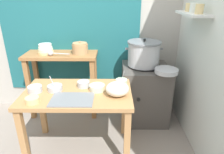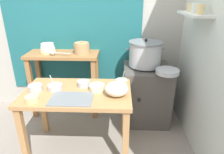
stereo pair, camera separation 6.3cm
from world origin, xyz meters
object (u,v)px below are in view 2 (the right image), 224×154
object	(u,v)px
plastic_bag	(117,89)
prep_bowl_5	(122,81)
back_shelf_table	(64,69)
wide_pan	(167,71)
bowl_stack_enamel	(48,49)
prep_bowl_4	(97,87)
prep_bowl_1	(32,99)
prep_bowl_2	(84,83)
stove_block	(146,93)
serving_tray	(71,99)
prep_table	(78,101)
prep_bowl_0	(35,88)
clay_pot	(81,48)
prep_bowl_3	(55,87)
ladle	(53,53)
steamer_pot	(145,54)

from	to	relation	value
plastic_bag	prep_bowl_5	xyz separation A→B (m)	(0.05, 0.28, -0.04)
back_shelf_table	wide_pan	distance (m)	1.38
bowl_stack_enamel	prep_bowl_4	xyz separation A→B (m)	(0.73, -0.73, -0.21)
prep_bowl_1	prep_bowl_2	bearing A→B (deg)	39.06
back_shelf_table	prep_bowl_1	xyz separation A→B (m)	(-0.04, -0.98, 0.07)
stove_block	wide_pan	bearing A→B (deg)	-52.55
serving_tray	prep_bowl_1	bearing A→B (deg)	-171.57
prep_table	prep_bowl_0	distance (m)	0.45
clay_pot	serving_tray	distance (m)	0.96
bowl_stack_enamel	prep_bowl_3	size ratio (longest dim) A/B	1.26
clay_pot	prep_bowl_2	size ratio (longest dim) A/B	1.59
wide_pan	clay_pot	bearing A→B (deg)	160.13
bowl_stack_enamel	wide_pan	size ratio (longest dim) A/B	0.75
back_shelf_table	ladle	xyz separation A→B (m)	(-0.09, -0.10, 0.26)
back_shelf_table	ladle	bearing A→B (deg)	-132.08
plastic_bag	prep_bowl_2	bearing A→B (deg)	150.79
bowl_stack_enamel	prep_bowl_2	world-z (taller)	bowl_stack_enamel
bowl_stack_enamel	prep_bowl_3	world-z (taller)	bowl_stack_enamel
back_shelf_table	bowl_stack_enamel	xyz separation A→B (m)	(-0.19, 0.00, 0.28)
plastic_bag	back_shelf_table	bearing A→B (deg)	131.47
prep_bowl_1	prep_bowl_2	xyz separation A→B (m)	(0.42, 0.34, 0.00)
prep_bowl_2	prep_bowl_5	distance (m)	0.42
prep_bowl_2	clay_pot	bearing A→B (deg)	101.04
stove_block	ladle	distance (m)	1.34
prep_bowl_1	back_shelf_table	bearing A→B (deg)	87.86
stove_block	bowl_stack_enamel	bearing A→B (deg)	174.33
bowl_stack_enamel	serving_tray	bearing A→B (deg)	-61.26
bowl_stack_enamel	prep_bowl_5	bearing A→B (deg)	-29.43
plastic_bag	prep_bowl_5	world-z (taller)	prep_bowl_5
prep_bowl_4	prep_bowl_5	bearing A→B (deg)	33.55
prep_bowl_0	prep_table	bearing A→B (deg)	0.77
prep_table	prep_bowl_2	world-z (taller)	prep_bowl_2
back_shelf_table	clay_pot	size ratio (longest dim) A/B	4.64
stove_block	prep_bowl_4	world-z (taller)	same
prep_table	serving_tray	bearing A→B (deg)	-96.25
stove_block	clay_pot	world-z (taller)	clay_pot
plastic_bag	serving_tray	bearing A→B (deg)	-168.03
steamer_pot	prep_bowl_1	bearing A→B (deg)	-142.22
prep_bowl_3	prep_bowl_4	xyz separation A→B (m)	(0.43, 0.01, 0.00)
bowl_stack_enamel	ladle	xyz separation A→B (m)	(0.10, -0.10, -0.02)
plastic_bag	prep_bowl_3	size ratio (longest dim) A/B	1.41
prep_bowl_5	prep_bowl_4	bearing A→B (deg)	-146.45
prep_bowl_2	ladle	bearing A→B (deg)	131.52
plastic_bag	prep_bowl_1	xyz separation A→B (m)	(-0.78, -0.14, -0.04)
prep_bowl_2	prep_bowl_4	bearing A→B (deg)	-29.40
stove_block	prep_table	bearing A→B (deg)	-141.54
prep_table	prep_bowl_5	size ratio (longest dim) A/B	7.16
serving_tray	prep_table	bearing A→B (deg)	83.75
prep_bowl_3	prep_bowl_5	world-z (taller)	prep_bowl_3
prep_bowl_0	prep_bowl_1	world-z (taller)	prep_bowl_0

